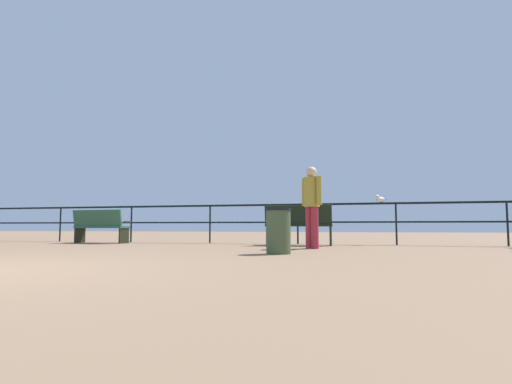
# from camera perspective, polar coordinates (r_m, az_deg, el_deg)

# --- Properties ---
(pier_railing) EXTENTS (23.97, 0.05, 1.03)m
(pier_railing) POSITION_cam_1_polar(r_m,az_deg,el_deg) (11.13, -6.44, -3.13)
(pier_railing) COLOR black
(pier_railing) RESTS_ON ground_plane
(bench_near_left) EXTENTS (1.53, 0.67, 0.89)m
(bench_near_left) POSITION_cam_1_polar(r_m,az_deg,el_deg) (11.70, -21.01, -4.29)
(bench_near_left) COLOR #2B553D
(bench_near_left) RESTS_ON ground_plane
(bench_near_right) EXTENTS (1.57, 0.61, 0.94)m
(bench_near_right) POSITION_cam_1_polar(r_m,az_deg,el_deg) (9.64, 5.96, -4.28)
(bench_near_right) COLOR black
(bench_near_right) RESTS_ON ground_plane
(person_by_bench) EXTENTS (0.44, 0.38, 1.66)m
(person_by_bench) POSITION_cam_1_polar(r_m,az_deg,el_deg) (8.35, 7.79, -1.30)
(person_by_bench) COLOR #A22733
(person_by_bench) RESTS_ON ground_plane
(seagull_on_rail) EXTENTS (0.32, 0.31, 0.19)m
(seagull_on_rail) POSITION_cam_1_polar(r_m,az_deg,el_deg) (10.40, 16.93, -0.94)
(seagull_on_rail) COLOR white
(seagull_on_rail) RESTS_ON pier_railing
(trash_bin) EXTENTS (0.42, 0.42, 0.74)m
(trash_bin) POSITION_cam_1_polar(r_m,az_deg,el_deg) (6.67, 3.15, -5.45)
(trash_bin) COLOR #3D4F30
(trash_bin) RESTS_ON ground_plane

